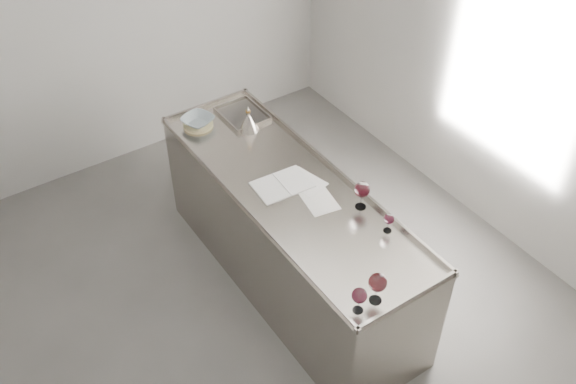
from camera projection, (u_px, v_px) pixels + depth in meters
room_shell at (247, 187)px, 3.66m from camera, size 4.54×5.04×2.84m
counter at (290, 236)px, 4.67m from camera, size 0.77×2.42×0.97m
wine_glass_left at (359, 296)px, 3.49m from camera, size 0.09×0.09×0.17m
wine_glass_middle at (378, 283)px, 3.52m from camera, size 0.11×0.11×0.21m
wine_glass_right at (362, 190)px, 4.12m from camera, size 0.10×0.10×0.20m
wine_glass_small at (389, 220)px, 3.98m from camera, size 0.07×0.07×0.14m
notebook at (282, 185)px, 4.37m from camera, size 0.40×0.29×0.02m
loose_paper_top at (319, 200)px, 4.26m from camera, size 0.24×0.31×0.00m
loose_paper_under at (304, 182)px, 4.40m from camera, size 0.26×0.32×0.00m
trivet at (198, 125)px, 4.89m from camera, size 0.23×0.23×0.02m
ceramic_bowl at (198, 121)px, 4.87m from camera, size 0.29×0.29×0.06m
wine_funnel at (249, 122)px, 4.82m from camera, size 0.15×0.15×0.22m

